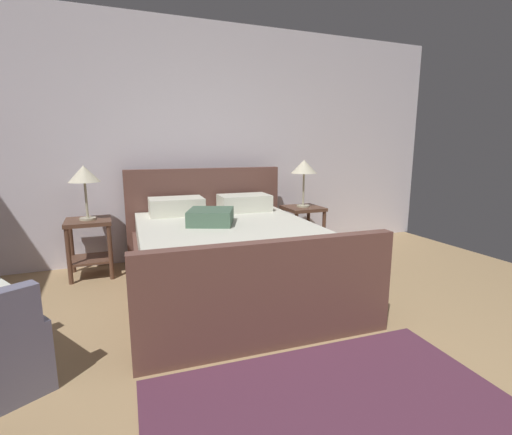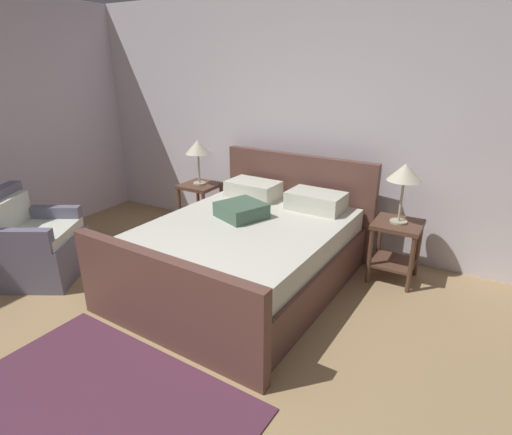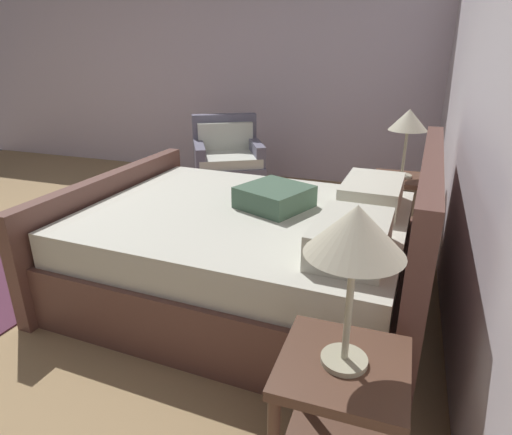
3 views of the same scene
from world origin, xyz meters
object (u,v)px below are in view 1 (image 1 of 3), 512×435
Objects in this scene: table_lamp_right at (304,168)px; table_lamp_left at (84,175)px; nightstand_left at (90,238)px; bed at (228,254)px; nightstand_right at (303,222)px.

table_lamp_right is 2.44m from table_lamp_left.
nightstand_left is at bearing 177.32° from table_lamp_right.
bed is 4.07× the size of table_lamp_right.
nightstand_left is at bearing 144.09° from bed.
bed is 4.23× the size of table_lamp_left.
table_lamp_right is (0.00, 0.00, 0.67)m from nightstand_right.
table_lamp_right is at bearing -2.68° from table_lamp_left.
nightstand_right is at bearing -2.68° from table_lamp_left.
nightstand_left is 1.09× the size of table_lamp_left.
nightstand_right is at bearing -2.68° from nightstand_left.
nightstand_left is at bearing 177.32° from nightstand_right.
nightstand_left is (-2.43, 0.11, -0.67)m from table_lamp_right.
bed is at bearing -147.73° from table_lamp_right.
bed is at bearing -35.91° from nightstand_left.
nightstand_left is 0.65m from table_lamp_left.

